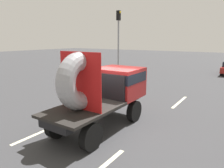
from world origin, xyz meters
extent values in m
plane|color=#38383A|center=(0.00, 0.00, 0.00)|extent=(120.00, 120.00, 0.00)
cylinder|color=black|center=(-1.09, 1.02, 0.49)|extent=(0.28, 0.97, 0.97)
cylinder|color=black|center=(0.61, 1.02, 0.49)|extent=(0.28, 0.97, 0.97)
cylinder|color=black|center=(-1.09, -2.09, 0.49)|extent=(0.28, 0.97, 0.97)
cylinder|color=black|center=(0.61, -2.09, 0.49)|extent=(0.28, 0.97, 0.97)
cube|color=black|center=(-0.24, -0.54, 0.95)|extent=(1.30, 4.97, 0.25)
cube|color=maroon|center=(-0.24, 1.02, 1.75)|extent=(2.00, 1.84, 1.35)
cube|color=black|center=(-0.24, 0.97, 2.05)|extent=(2.02, 1.75, 0.44)
cube|color=black|center=(-0.24, -1.46, 1.13)|extent=(2.00, 3.13, 0.10)
cube|color=black|center=(-0.24, 0.05, 1.73)|extent=(1.80, 0.08, 1.10)
torus|color=#9E9EA3|center=(-0.24, -1.61, 2.24)|extent=(0.67, 2.12, 2.12)
cube|color=red|center=(-0.24, -1.61, 2.24)|extent=(1.90, 0.03, 2.12)
cylinder|color=black|center=(2.45, 16.98, 0.33)|extent=(0.23, 0.67, 0.67)
cylinder|color=gray|center=(-6.23, 10.55, 2.75)|extent=(0.16, 0.16, 5.50)
cube|color=black|center=(-6.23, 10.55, 5.95)|extent=(0.30, 0.36, 0.90)
sphere|color=yellow|center=(-6.06, 10.55, 6.23)|extent=(0.20, 0.20, 0.20)
cube|color=beige|center=(-1.99, -2.08, 0.00)|extent=(0.16, 2.76, 0.01)
cube|color=beige|center=(-1.99, 5.45, 0.00)|extent=(0.16, 2.71, 0.01)
cube|color=beige|center=(1.51, -2.56, 0.00)|extent=(0.16, 2.08, 0.01)
cube|color=beige|center=(1.51, 5.20, 0.00)|extent=(0.16, 2.79, 0.01)
camera|label=1|loc=(4.80, -7.07, 3.72)|focal=33.24mm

